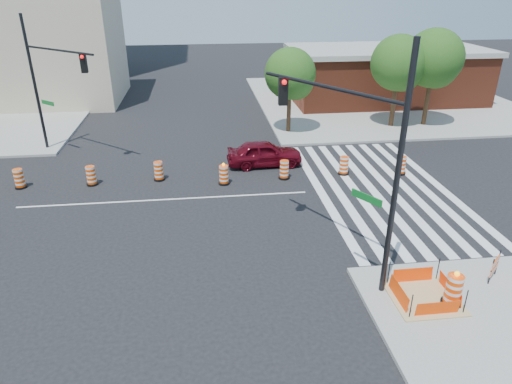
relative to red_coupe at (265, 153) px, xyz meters
The scene contains 22 objects.
ground 6.78m from the red_coupe, 144.15° to the right, with size 120.00×120.00×0.00m, color black.
sidewalk_ne 18.84m from the red_coupe, 48.26° to the left, with size 22.00×22.00×0.15m, color gray.
crosswalk_east 6.80m from the red_coupe, 35.74° to the right, with size 6.75×13.50×0.01m.
lane_centerline 6.78m from the red_coupe, 144.15° to the right, with size 14.00×0.12×0.01m, color silver.
excavation_pit 13.43m from the red_coupe, 74.72° to the right, with size 2.20×2.20×0.90m.
brick_storefront 18.90m from the red_coupe, 48.26° to the left, with size 16.50×8.50×4.60m.
beige_midrise 25.48m from the red_coupe, 134.05° to the left, with size 14.00×10.00×10.00m, color #C4B396.
red_coupe is the anchor object (origin of this frame).
signal_pole_se 11.78m from the red_coupe, 82.64° to the right, with size 3.40×5.42×8.29m.
signal_pole_nw 13.19m from the red_coupe, 164.68° to the left, with size 4.61×4.08×7.96m.
pit_drum 14.04m from the red_coupe, 72.33° to the right, with size 0.66×0.66×1.29m.
barricade 13.82m from the red_coupe, 62.28° to the right, with size 0.67×0.60×1.01m.
tree_north_c 7.21m from the red_coupe, 66.63° to the left, with size 3.44×3.44×5.84m.
tree_north_d 12.61m from the red_coupe, 31.75° to the left, with size 3.86×3.84×6.53m.
tree_north_e 14.77m from the red_coupe, 26.44° to the left, with size 4.06×4.06×6.90m.
median_drum_1 13.10m from the red_coupe, behind, with size 0.60×0.60×1.02m.
median_drum_2 9.54m from the red_coupe, behind, with size 0.60×0.60×1.02m.
median_drum_3 6.11m from the red_coupe, 166.42° to the right, with size 0.60×0.60×1.02m.
median_drum_4 3.47m from the red_coupe, 136.22° to the right, with size 0.60×0.60×1.18m.
median_drum_5 2.22m from the red_coupe, 69.32° to the right, with size 0.60×0.60×1.02m.
median_drum_6 4.57m from the red_coupe, 24.53° to the right, with size 0.60×0.60×1.02m.
median_drum_7 7.64m from the red_coupe, 16.92° to the right, with size 0.60×0.60×1.02m.
Camera 1 is at (1.93, -20.53, 9.80)m, focal length 32.00 mm.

